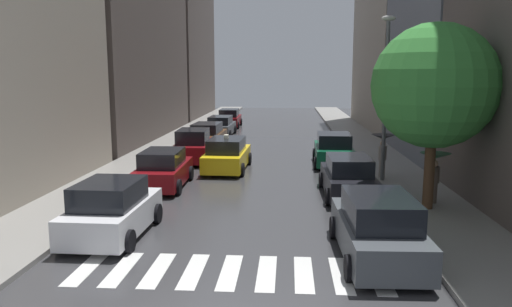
# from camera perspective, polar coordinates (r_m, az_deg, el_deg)

# --- Properties ---
(ground_plane) EXTENTS (28.00, 72.00, 0.04)m
(ground_plane) POSITION_cam_1_polar(r_m,az_deg,el_deg) (32.31, 1.30, 0.77)
(ground_plane) COLOR #373739
(sidewalk_left) EXTENTS (3.00, 72.00, 0.15)m
(sidewalk_left) POSITION_cam_1_polar(r_m,az_deg,el_deg) (33.22, -9.98, 1.03)
(sidewalk_left) COLOR gray
(sidewalk_left) RESTS_ON ground
(sidewalk_right) EXTENTS (3.00, 72.00, 0.15)m
(sidewalk_right) POSITION_cam_1_polar(r_m,az_deg,el_deg) (32.67, 12.76, 0.80)
(sidewalk_right) COLOR gray
(sidewalk_right) RESTS_ON ground
(crosswalk_stripes) EXTENTS (7.65, 2.20, 0.01)m
(crosswalk_stripes) POSITION_cam_1_polar(r_m,az_deg,el_deg) (12.32, -3.06, -13.64)
(crosswalk_stripes) COLOR silver
(crosswalk_stripes) RESTS_ON ground
(building_left_mid) EXTENTS (6.00, 19.22, 16.80)m
(building_left_mid) POSITION_cam_1_polar(r_m,az_deg,el_deg) (37.86, -15.83, 14.47)
(building_left_mid) COLOR #564C47
(building_left_mid) RESTS_ON ground
(building_left_far) EXTENTS (6.00, 16.06, 13.83)m
(building_left_far) POSITION_cam_1_polar(r_m,az_deg,el_deg) (55.63, -9.25, 11.43)
(building_left_far) COLOR #564C47
(building_left_far) RESTS_ON ground
(parked_car_left_nearest) EXTENTS (2.16, 4.06, 1.70)m
(parked_car_left_nearest) POSITION_cam_1_polar(r_m,az_deg,el_deg) (15.19, -16.45, -6.39)
(parked_car_left_nearest) COLOR silver
(parked_car_left_nearest) RESTS_ON ground
(parked_car_left_second) EXTENTS (2.06, 4.24, 1.62)m
(parked_car_left_second) POSITION_cam_1_polar(r_m,az_deg,el_deg) (21.13, -10.75, -1.87)
(parked_car_left_second) COLOR maroon
(parked_car_left_second) RESTS_ON ground
(parked_car_left_third) EXTENTS (2.15, 4.22, 1.80)m
(parked_car_left_third) POSITION_cam_1_polar(r_m,az_deg,el_deg) (26.92, -7.31, 0.79)
(parked_car_left_third) COLOR maroon
(parked_car_left_third) RESTS_ON ground
(parked_car_left_fourth) EXTENTS (2.19, 4.82, 1.60)m
(parked_car_left_fourth) POSITION_cam_1_polar(r_m,az_deg,el_deg) (32.10, -5.67, 2.06)
(parked_car_left_fourth) COLOR brown
(parked_car_left_fourth) RESTS_ON ground
(parked_car_left_fifth) EXTENTS (2.07, 4.74, 1.53)m
(parked_car_left_fifth) POSITION_cam_1_polar(r_m,az_deg,el_deg) (37.95, -4.13, 3.17)
(parked_car_left_fifth) COLOR #474C51
(parked_car_left_fifth) RESTS_ON ground
(parked_car_left_sixth) EXTENTS (2.05, 4.48, 1.62)m
(parked_car_left_sixth) POSITION_cam_1_polar(r_m,az_deg,el_deg) (44.08, -3.12, 4.09)
(parked_car_left_sixth) COLOR maroon
(parked_car_left_sixth) RESTS_ON ground
(parked_car_right_nearest) EXTENTS (2.18, 4.66, 1.73)m
(parked_car_right_nearest) POSITION_cam_1_polar(r_m,az_deg,el_deg) (13.26, 14.00, -8.52)
(parked_car_right_nearest) COLOR #474C51
(parked_car_right_nearest) RESTS_ON ground
(parked_car_right_second) EXTENTS (2.08, 4.35, 1.62)m
(parked_car_right_second) POSITION_cam_1_polar(r_m,az_deg,el_deg) (19.58, 10.69, -2.76)
(parked_car_right_second) COLOR black
(parked_car_right_second) RESTS_ON ground
(parked_car_right_third) EXTENTS (2.19, 4.28, 1.70)m
(parked_car_right_third) POSITION_cam_1_polar(r_m,az_deg,el_deg) (26.13, 9.04, 0.40)
(parked_car_right_third) COLOR #0C4C2D
(parked_car_right_third) RESTS_ON ground
(taxi_midroad) EXTENTS (2.19, 4.64, 1.81)m
(taxi_midroad) POSITION_cam_1_polar(r_m,az_deg,el_deg) (24.47, -3.40, -0.17)
(taxi_midroad) COLOR yellow
(taxi_midroad) RESTS_ON ground
(pedestrian_foreground) EXTENTS (1.08, 1.08, 1.84)m
(pedestrian_foreground) POSITION_cam_1_polar(r_m,az_deg,el_deg) (18.73, 20.13, -1.33)
(pedestrian_foreground) COLOR brown
(pedestrian_foreground) RESTS_ON sidewalk_right
(pedestrian_near_tree) EXTENTS (1.05, 1.05, 1.95)m
(pedestrian_near_tree) POSITION_cam_1_polar(r_m,az_deg,el_deg) (22.60, 14.58, 0.87)
(pedestrian_near_tree) COLOR gray
(pedestrian_near_tree) RESTS_ON sidewalk_right
(street_tree_right) EXTENTS (4.21, 4.21, 6.35)m
(street_tree_right) POSITION_cam_1_polar(r_m,az_deg,el_deg) (17.60, 20.08, 7.39)
(street_tree_right) COLOR #513823
(street_tree_right) RESTS_ON sidewalk_right
(lamp_post_right) EXTENTS (0.60, 0.28, 7.06)m
(lamp_post_right) POSITION_cam_1_polar(r_m,az_deg,el_deg) (21.86, 14.91, 7.47)
(lamp_post_right) COLOR #595B60
(lamp_post_right) RESTS_ON sidewalk_right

